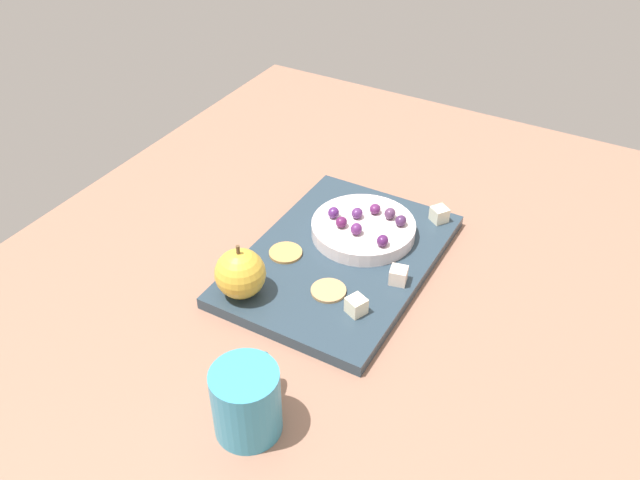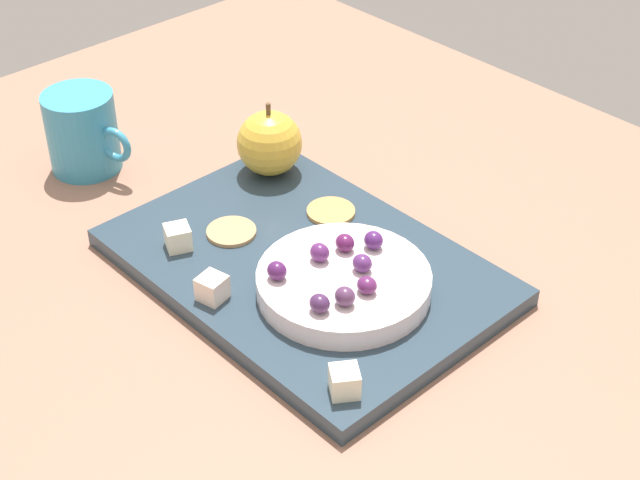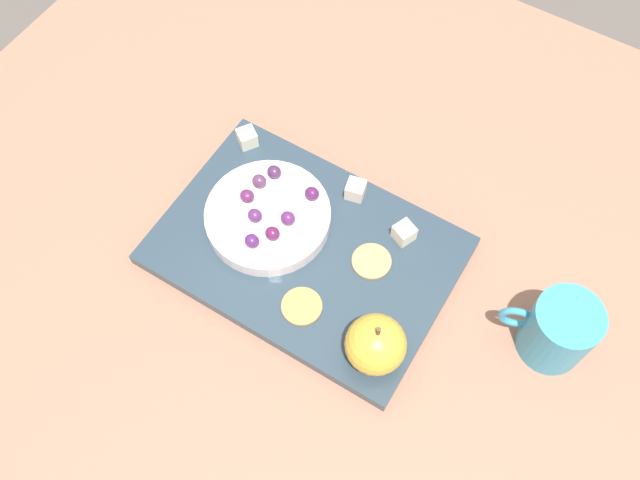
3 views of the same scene
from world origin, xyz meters
TOP-DOWN VIEW (x-y plane):
  - table at (0.00, 0.00)cm, footprint 112.51×101.68cm
  - platter at (0.13, -3.56)cm, footprint 35.57×24.64cm
  - serving_dish at (-5.97, -2.85)cm, footprint 15.56×15.56cm
  - apple_whole at (13.78, -11.25)cm, footprint 6.85×6.85cm
  - apple_stem at (13.78, -11.25)cm, footprint 0.50×0.50cm
  - cheese_cube_0 at (1.34, 6.16)cm, footprint 2.73×2.73cm
  - cheese_cube_1 at (9.51, 3.87)cm, footprint 3.01×3.01cm
  - cheese_cube_2 at (-14.91, 5.74)cm, footprint 3.18×3.18cm
  - cracker_0 at (7.84, -1.17)cm, footprint 4.84×4.84cm
  - cracker_1 at (3.75, -10.54)cm, footprint 4.84×4.84cm
  - grape_0 at (-9.12, -2.52)cm, footprint 1.84×1.65cm
  - grape_1 at (-9.01, -0.10)cm, footprint 1.84×1.65cm
  - grape_2 at (-3.54, -5.33)cm, footprint 1.84×1.65cm
  - grape_3 at (-8.18, 2.13)cm, footprint 1.84×1.65cm
  - grape_4 at (-6.73, -4.35)cm, footprint 1.84×1.65cm
  - grape_5 at (-5.06, -7.47)cm, footprint 1.84×1.65cm
  - grape_6 at (-3.09, -2.62)cm, footprint 1.84×1.65cm
  - grape_7 at (-2.46, 1.87)cm, footprint 1.84×1.65cm
  - cup at (30.23, 1.01)cm, footprint 10.61×7.62cm

SIDE VIEW (x-z plane):
  - table at x=0.00cm, z-range 0.00..3.49cm
  - platter at x=0.13cm, z-range 3.49..5.25cm
  - cracker_0 at x=7.84cm, z-range 5.25..5.65cm
  - cracker_1 at x=3.75cm, z-range 5.25..5.65cm
  - serving_dish at x=-5.97cm, z-range 5.25..7.35cm
  - cheese_cube_0 at x=1.34cm, z-range 5.25..7.54cm
  - cheese_cube_1 at x=9.51cm, z-range 5.25..7.54cm
  - cheese_cube_2 at x=-14.91cm, z-range 5.25..7.54cm
  - cup at x=30.23cm, z-range 3.49..12.31cm
  - grape_0 at x=-9.12cm, z-range 7.35..8.85cm
  - grape_4 at x=-6.73cm, z-range 7.35..8.96cm
  - grape_3 at x=-8.18cm, z-range 7.35..8.98cm
  - grape_2 at x=-3.54cm, z-range 7.35..8.99cm
  - grape_7 at x=-2.46cm, z-range 7.35..9.05cm
  - grape_5 at x=-5.06cm, z-range 7.35..9.05cm
  - grape_1 at x=-9.01cm, z-range 7.35..9.08cm
  - grape_6 at x=-3.09cm, z-range 7.35..9.09cm
  - apple_whole at x=13.78cm, z-range 5.25..12.10cm
  - apple_stem at x=13.78cm, z-range 12.10..13.30cm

